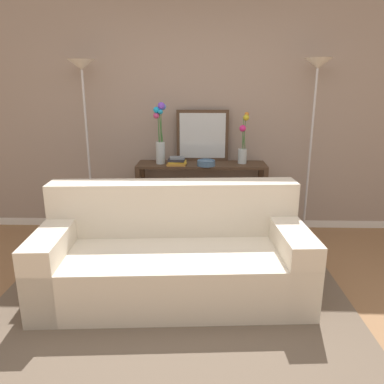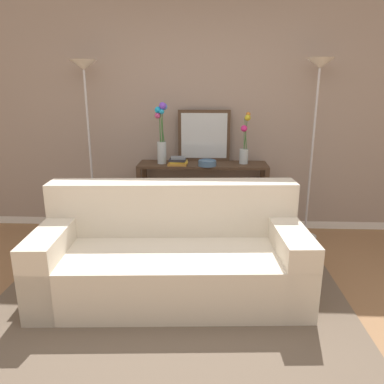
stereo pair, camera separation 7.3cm
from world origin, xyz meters
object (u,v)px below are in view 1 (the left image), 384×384
(console_table, at_px, (201,186))
(vase_tall_flowers, at_px, (160,136))
(fruit_bowl, at_px, (206,163))
(vase_short_flowers, at_px, (243,145))
(floor_lamp_right, at_px, (315,100))
(book_stack, at_px, (177,161))
(wall_mirror, at_px, (202,136))
(floor_lamp_left, at_px, (84,101))
(book_row_under_console, at_px, (170,229))
(couch, at_px, (174,256))

(console_table, height_order, vase_tall_flowers, vase_tall_flowers)
(fruit_bowl, bearing_deg, vase_short_flowers, 18.43)
(fruit_bowl, bearing_deg, floor_lamp_right, 4.39)
(book_stack, bearing_deg, wall_mirror, 42.91)
(fruit_bowl, xyz_separation_m, book_stack, (-0.32, 0.03, 0.01))
(vase_tall_flowers, bearing_deg, wall_mirror, 21.56)
(floor_lamp_right, relative_size, vase_tall_flowers, 2.93)
(vase_tall_flowers, height_order, book_stack, vase_tall_flowers)
(wall_mirror, xyz_separation_m, book_stack, (-0.28, -0.26, -0.25))
(floor_lamp_right, bearing_deg, book_stack, -177.57)
(floor_lamp_right, height_order, book_stack, floor_lamp_right)
(vase_short_flowers, bearing_deg, fruit_bowl, -161.57)
(floor_lamp_right, distance_m, vase_tall_flowers, 1.67)
(vase_tall_flowers, xyz_separation_m, fruit_bowl, (0.50, -0.10, -0.27))
(floor_lamp_left, bearing_deg, book_stack, -3.57)
(vase_short_flowers, distance_m, book_row_under_console, 1.29)
(book_stack, bearing_deg, vase_short_flowers, 8.63)
(console_table, distance_m, book_row_under_console, 0.64)
(couch, height_order, vase_short_flowers, vase_short_flowers)
(book_row_under_console, bearing_deg, floor_lamp_left, -177.67)
(wall_mirror, height_order, book_row_under_console, wall_mirror)
(book_row_under_console, bearing_deg, fruit_bowl, -16.36)
(fruit_bowl, relative_size, book_stack, 0.90)
(console_table, height_order, floor_lamp_right, floor_lamp_right)
(wall_mirror, relative_size, fruit_bowl, 3.02)
(vase_tall_flowers, height_order, fruit_bowl, vase_tall_flowers)
(console_table, relative_size, book_stack, 6.61)
(floor_lamp_left, bearing_deg, fruit_bowl, -3.81)
(couch, height_order, floor_lamp_right, floor_lamp_right)
(floor_lamp_right, xyz_separation_m, fruit_bowl, (-1.12, -0.09, -0.65))
(console_table, bearing_deg, floor_lamp_right, -1.75)
(floor_lamp_left, height_order, floor_lamp_right, floor_lamp_right)
(couch, distance_m, book_stack, 1.28)
(floor_lamp_left, xyz_separation_m, book_row_under_console, (0.88, 0.04, -1.46))
(vase_short_flowers, bearing_deg, floor_lamp_right, -3.82)
(book_stack, bearing_deg, book_row_under_console, 135.40)
(wall_mirror, relative_size, vase_tall_flowers, 0.88)
(floor_lamp_right, xyz_separation_m, book_row_under_console, (-1.54, 0.04, -1.47))
(floor_lamp_right, distance_m, book_stack, 1.58)
(floor_lamp_left, bearing_deg, wall_mirror, 8.87)
(vase_tall_flowers, relative_size, fruit_bowl, 3.42)
(console_table, xyz_separation_m, floor_lamp_left, (-1.24, -0.04, 0.93))
(floor_lamp_right, relative_size, vase_short_flowers, 3.48)
(wall_mirror, distance_m, vase_short_flowers, 0.47)
(couch, height_order, vase_tall_flowers, vase_tall_flowers)
(floor_lamp_right, relative_size, book_stack, 9.02)
(vase_short_flowers, height_order, fruit_bowl, vase_short_flowers)
(couch, bearing_deg, floor_lamp_left, 130.29)
(floor_lamp_left, distance_m, book_row_under_console, 1.70)
(fruit_bowl, distance_m, book_row_under_console, 0.93)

